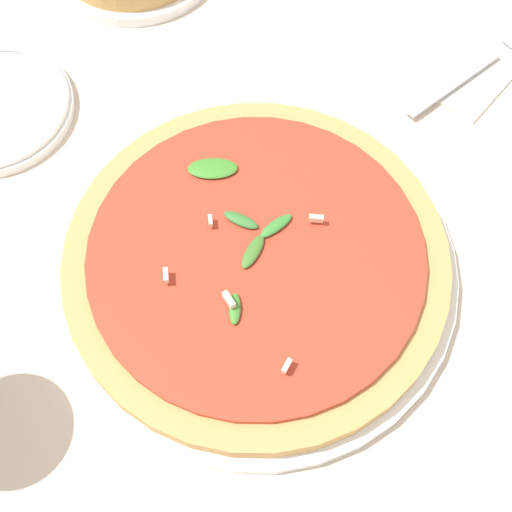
% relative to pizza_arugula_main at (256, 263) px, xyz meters
% --- Properties ---
extents(ground_plane, '(6.00, 6.00, 0.00)m').
position_rel_pizza_arugula_main_xyz_m(ground_plane, '(-0.03, 0.04, -0.02)').
color(ground_plane, beige).
extents(pizza_arugula_main, '(0.35, 0.35, 0.05)m').
position_rel_pizza_arugula_main_xyz_m(pizza_arugula_main, '(0.00, 0.00, 0.00)').
color(pizza_arugula_main, white).
rests_on(pizza_arugula_main, ground_plane).
extents(napkin, '(0.12, 0.09, 0.01)m').
position_rel_pizza_arugula_main_xyz_m(napkin, '(0.32, 0.04, -0.01)').
color(napkin, silver).
rests_on(napkin, ground_plane).
extents(fork, '(0.20, 0.02, 0.00)m').
position_rel_pizza_arugula_main_xyz_m(fork, '(0.33, 0.04, -0.01)').
color(fork, silver).
rests_on(fork, ground_plane).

